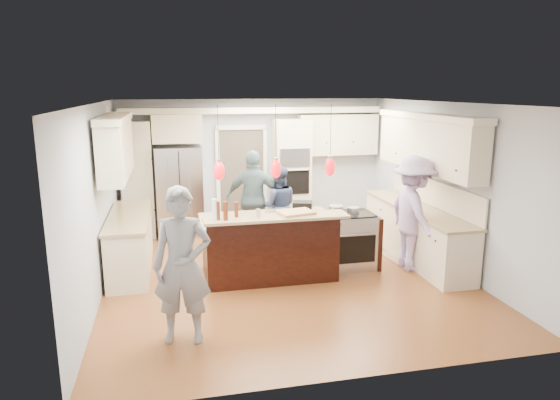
# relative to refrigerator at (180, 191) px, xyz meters

# --- Properties ---
(ground_plane) EXTENTS (6.00, 6.00, 0.00)m
(ground_plane) POSITION_rel_refrigerator_xyz_m (1.55, -2.64, -0.90)
(ground_plane) COLOR brown
(ground_plane) RESTS_ON ground
(room_shell) EXTENTS (5.54, 6.04, 2.72)m
(room_shell) POSITION_rel_refrigerator_xyz_m (1.55, -2.64, 0.92)
(room_shell) COLOR #B2BCC6
(room_shell) RESTS_ON ground
(refrigerator) EXTENTS (0.90, 0.70, 1.80)m
(refrigerator) POSITION_rel_refrigerator_xyz_m (0.00, 0.00, 0.00)
(refrigerator) COLOR #B7B7BC
(refrigerator) RESTS_ON ground
(oven_column) EXTENTS (0.72, 0.69, 2.30)m
(oven_column) POSITION_rel_refrigerator_xyz_m (2.30, 0.03, 0.25)
(oven_column) COLOR beige
(oven_column) RESTS_ON ground
(back_upper_cabinets) EXTENTS (5.30, 0.61, 2.54)m
(back_upper_cabinets) POSITION_rel_refrigerator_xyz_m (0.80, 0.12, 0.77)
(back_upper_cabinets) COLOR beige
(back_upper_cabinets) RESTS_ON ground
(right_counter_run) EXTENTS (0.64, 3.10, 2.51)m
(right_counter_run) POSITION_rel_refrigerator_xyz_m (3.99, -2.34, 0.16)
(right_counter_run) COLOR beige
(right_counter_run) RESTS_ON ground
(left_cabinets) EXTENTS (0.64, 2.30, 2.51)m
(left_cabinets) POSITION_rel_refrigerator_xyz_m (-0.89, -1.84, 0.16)
(left_cabinets) COLOR beige
(left_cabinets) RESTS_ON ground
(kitchen_island) EXTENTS (2.10, 1.46, 1.12)m
(kitchen_island) POSITION_rel_refrigerator_xyz_m (1.30, -2.57, -0.41)
(kitchen_island) COLOR black
(kitchen_island) RESTS_ON ground
(island_range) EXTENTS (0.82, 0.71, 0.92)m
(island_range) POSITION_rel_refrigerator_xyz_m (2.71, -2.49, -0.44)
(island_range) COLOR #B7B7BC
(island_range) RESTS_ON ground
(pendant_lights) EXTENTS (1.75, 0.15, 1.03)m
(pendant_lights) POSITION_rel_refrigerator_xyz_m (1.30, -3.15, 0.90)
(pendant_lights) COLOR black
(pendant_lights) RESTS_ON ground
(person_bar_end) EXTENTS (0.74, 0.55, 1.85)m
(person_bar_end) POSITION_rel_refrigerator_xyz_m (-0.07, -4.44, 0.02)
(person_bar_end) COLOR slate
(person_bar_end) RESTS_ON ground
(person_far_left) EXTENTS (0.81, 0.68, 1.51)m
(person_far_left) POSITION_rel_refrigerator_xyz_m (1.78, -1.09, -0.14)
(person_far_left) COLOR navy
(person_far_left) RESTS_ON ground
(person_far_right) EXTENTS (1.14, 0.70, 1.81)m
(person_far_right) POSITION_rel_refrigerator_xyz_m (1.34, -1.04, 0.01)
(person_far_right) COLOR slate
(person_far_right) RESTS_ON ground
(person_range_side) EXTENTS (0.73, 1.23, 1.88)m
(person_range_side) POSITION_rel_refrigerator_xyz_m (3.64, -2.81, 0.04)
(person_range_side) COLOR #A891C3
(person_range_side) RESTS_ON ground
(floor_rug) EXTENTS (0.76, 1.06, 0.01)m
(floor_rug) POSITION_rel_refrigerator_xyz_m (3.84, -2.44, -0.89)
(floor_rug) COLOR #8E6C4D
(floor_rug) RESTS_ON ground
(water_bottle) EXTENTS (0.09, 0.09, 0.31)m
(water_bottle) POSITION_rel_refrigerator_xyz_m (0.41, -3.21, 0.37)
(water_bottle) COLOR silver
(water_bottle) RESTS_ON kitchen_island
(beer_bottle_a) EXTENTS (0.09, 0.09, 0.26)m
(beer_bottle_a) POSITION_rel_refrigerator_xyz_m (0.46, -3.21, 0.35)
(beer_bottle_a) COLOR #4E200D
(beer_bottle_a) RESTS_ON kitchen_island
(beer_bottle_b) EXTENTS (0.08, 0.08, 0.27)m
(beer_bottle_b) POSITION_rel_refrigerator_xyz_m (0.56, -3.25, 0.35)
(beer_bottle_b) COLOR #4E200D
(beer_bottle_b) RESTS_ON kitchen_island
(beer_bottle_c) EXTENTS (0.07, 0.07, 0.22)m
(beer_bottle_c) POSITION_rel_refrigerator_xyz_m (0.73, -3.10, 0.33)
(beer_bottle_c) COLOR #4E200D
(beer_bottle_c) RESTS_ON kitchen_island
(drink_can) EXTENTS (0.06, 0.06, 0.11)m
(drink_can) POSITION_rel_refrigerator_xyz_m (1.04, -3.15, 0.28)
(drink_can) COLOR #B7B7BC
(drink_can) RESTS_ON kitchen_island
(cutting_board) EXTENTS (0.56, 0.46, 0.04)m
(cutting_board) POSITION_rel_refrigerator_xyz_m (1.61, -3.11, 0.24)
(cutting_board) COLOR tan
(cutting_board) RESTS_ON kitchen_island
(pot_large) EXTENTS (0.23, 0.23, 0.13)m
(pot_large) POSITION_rel_refrigerator_xyz_m (2.44, -2.48, 0.09)
(pot_large) COLOR #B7B7BC
(pot_large) RESTS_ON island_range
(pot_small) EXTENTS (0.20, 0.20, 0.10)m
(pot_small) POSITION_rel_refrigerator_xyz_m (2.73, -2.50, 0.07)
(pot_small) COLOR #B7B7BC
(pot_small) RESTS_ON island_range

